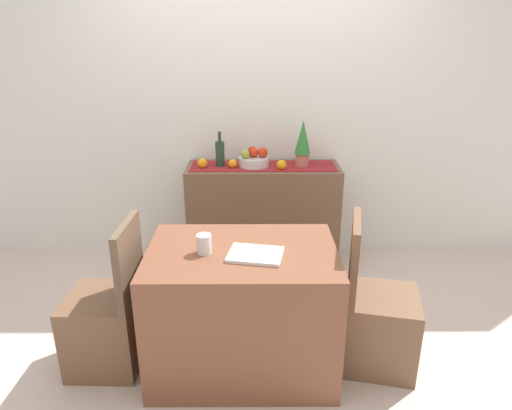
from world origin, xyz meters
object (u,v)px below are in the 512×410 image
at_px(fruit_bowl, 254,162).
at_px(open_book, 255,255).
at_px(dining_table, 242,309).
at_px(chair_near_window, 107,324).
at_px(coffee_cup, 204,244).
at_px(chair_by_corner, 377,323).
at_px(wine_bottle, 220,153).
at_px(potted_plant, 302,142).
at_px(sideboard_console, 263,215).

relative_size(fruit_bowl, open_book, 0.87).
height_order(fruit_bowl, dining_table, fruit_bowl).
height_order(fruit_bowl, chair_near_window, fruit_bowl).
relative_size(fruit_bowl, coffee_cup, 2.31).
relative_size(dining_table, open_book, 3.69).
xyz_separation_m(dining_table, chair_by_corner, (0.78, 0.00, -0.10)).
distance_m(wine_bottle, potted_plant, 0.66).
height_order(wine_bottle, potted_plant, potted_plant).
height_order(sideboard_console, dining_table, sideboard_console).
relative_size(wine_bottle, potted_plant, 0.76).
xyz_separation_m(wine_bottle, open_book, (0.27, -1.36, -0.20)).
relative_size(potted_plant, open_book, 1.31).
xyz_separation_m(potted_plant, dining_table, (-0.45, -1.29, -0.67)).
bearing_deg(sideboard_console, dining_table, -96.20).
distance_m(dining_table, open_book, 0.39).
height_order(potted_plant, coffee_cup, potted_plant).
distance_m(open_book, chair_near_window, 0.98).
bearing_deg(chair_by_corner, dining_table, -179.75).
distance_m(potted_plant, chair_by_corner, 1.54).
distance_m(sideboard_console, fruit_bowl, 0.47).
bearing_deg(wine_bottle, fruit_bowl, -0.00).
relative_size(fruit_bowl, potted_plant, 0.66).
xyz_separation_m(coffee_cup, chair_near_window, (-0.58, 0.03, -0.53)).
height_order(wine_bottle, open_book, wine_bottle).
xyz_separation_m(potted_plant, coffee_cup, (-0.65, -1.32, -0.24)).
relative_size(sideboard_console, chair_by_corner, 1.36).
bearing_deg(potted_plant, fruit_bowl, -180.00).
bearing_deg(chair_by_corner, potted_plant, 104.45).
xyz_separation_m(sideboard_console, chair_by_corner, (0.64, -1.29, -0.15)).
relative_size(open_book, chair_near_window, 0.31).
relative_size(potted_plant, dining_table, 0.36).
bearing_deg(open_book, chair_by_corner, 16.50).
xyz_separation_m(fruit_bowl, dining_table, (-0.06, -1.29, -0.51)).
bearing_deg(chair_near_window, fruit_bowl, 56.79).
distance_m(potted_plant, dining_table, 1.52).
relative_size(fruit_bowl, wine_bottle, 0.86).
height_order(open_book, chair_near_window, chair_near_window).
distance_m(coffee_cup, chair_near_window, 0.78).
bearing_deg(open_book, fruit_bowl, 100.87).
relative_size(sideboard_console, fruit_bowl, 5.04).
relative_size(wine_bottle, coffee_cup, 2.67).
bearing_deg(chair_near_window, potted_plant, 46.41).
relative_size(coffee_cup, chair_by_corner, 0.12).
xyz_separation_m(sideboard_console, open_book, (-0.07, -1.36, 0.33)).
bearing_deg(coffee_cup, open_book, -8.06).
xyz_separation_m(coffee_cup, chair_by_corner, (0.98, 0.04, -0.53)).
bearing_deg(chair_near_window, sideboard_console, 54.52).
bearing_deg(chair_by_corner, coffee_cup, -177.94).
distance_m(fruit_bowl, potted_plant, 0.41).
bearing_deg(wine_bottle, chair_by_corner, -52.66).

